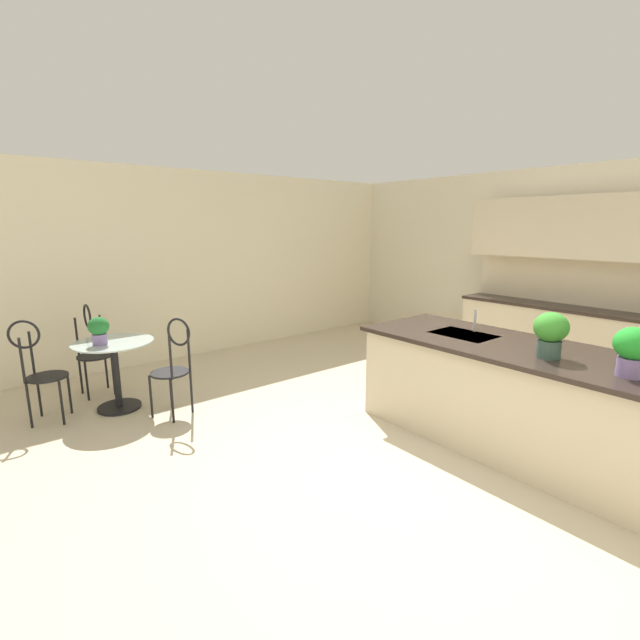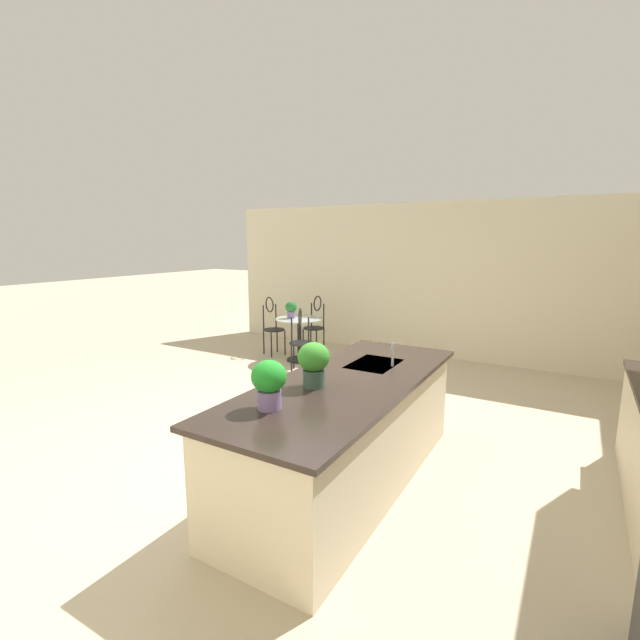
{
  "view_description": "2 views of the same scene",
  "coord_description": "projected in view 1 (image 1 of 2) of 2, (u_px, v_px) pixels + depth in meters",
  "views": [
    {
      "loc": [
        2.07,
        -2.76,
        1.93
      ],
      "look_at": [
        -0.79,
        -0.46,
        1.14
      ],
      "focal_mm": 25.0,
      "sensor_mm": 36.0,
      "label": 1
    },
    {
      "loc": [
        3.46,
        2.43,
        2.06
      ],
      "look_at": [
        -1.46,
        -0.45,
        1.02
      ],
      "focal_mm": 24.87,
      "sensor_mm": 36.0,
      "label": 2
    }
  ],
  "objects": [
    {
      "name": "chair_near_window",
      "position": [
        92.0,
        345.0,
        5.11
      ],
      "size": [
        0.49,
        0.39,
        1.04
      ],
      "color": "black",
      "rests_on": "ground"
    },
    {
      "name": "kitchen_island",
      "position": [
        515.0,
        397.0,
        3.87
      ],
      "size": [
        2.8,
        1.06,
        0.92
      ],
      "color": "beige",
      "rests_on": "ground"
    },
    {
      "name": "chair_toward_desk",
      "position": [
        39.0,
        366.0,
        4.35
      ],
      "size": [
        0.5,
        0.52,
        1.04
      ],
      "color": "black",
      "rests_on": "ground"
    },
    {
      "name": "potted_plant_counter_far",
      "position": [
        633.0,
        349.0,
        2.98
      ],
      "size": [
        0.24,
        0.24,
        0.34
      ],
      "color": "#7A669E",
      "rests_on": "kitchen_island"
    },
    {
      "name": "sink_faucet",
      "position": [
        475.0,
        320.0,
        4.28
      ],
      "size": [
        0.02,
        0.02,
        0.22
      ],
      "primitive_type": "cylinder",
      "color": "#B2B5BA",
      "rests_on": "kitchen_island"
    },
    {
      "name": "potted_plant_on_table",
      "position": [
        99.0,
        329.0,
        4.48
      ],
      "size": [
        0.2,
        0.2,
        0.28
      ],
      "color": "#7A669E",
      "rests_on": "bistro_table"
    },
    {
      "name": "wall_left_window",
      "position": [
        197.0,
        265.0,
        6.63
      ],
      "size": [
        0.12,
        7.8,
        2.7
      ],
      "primitive_type": "cube",
      "color": "beige",
      "rests_on": "ground"
    },
    {
      "name": "bistro_table",
      "position": [
        116.0,
        368.0,
        4.69
      ],
      "size": [
        0.8,
        0.8,
        0.74
      ],
      "color": "black",
      "rests_on": "ground"
    },
    {
      "name": "wall_back",
      "position": [
        611.0,
        271.0,
        5.64
      ],
      "size": [
        9.0,
        0.12,
        2.7
      ],
      "primitive_type": "cube",
      "color": "beige",
      "rests_on": "ground"
    },
    {
      "name": "ground_plane",
      "position": [
        423.0,
        463.0,
        3.67
      ],
      "size": [
        40.0,
        40.0,
        0.0
      ],
      "primitive_type": "plane",
      "color": "beige"
    },
    {
      "name": "back_counter_run",
      "position": [
        555.0,
        336.0,
        5.84
      ],
      "size": [
        2.44,
        0.64,
        1.52
      ],
      "color": "beige",
      "rests_on": "ground"
    },
    {
      "name": "upper_cabinet_run",
      "position": [
        567.0,
        227.0,
        5.53
      ],
      "size": [
        2.4,
        0.36,
        0.76
      ],
      "color": "beige",
      "rests_on": "back_counter_run"
    },
    {
      "name": "potted_plant_counter_near",
      "position": [
        551.0,
        332.0,
        3.41
      ],
      "size": [
        0.25,
        0.25,
        0.36
      ],
      "color": "#385147",
      "rests_on": "kitchen_island"
    },
    {
      "name": "chair_by_island",
      "position": [
        173.0,
        363.0,
        4.47
      ],
      "size": [
        0.52,
        0.51,
        1.04
      ],
      "color": "black",
      "rests_on": "ground"
    }
  ]
}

